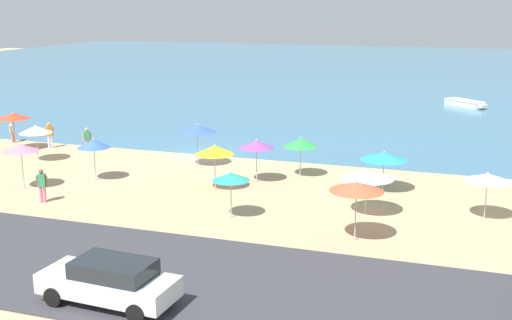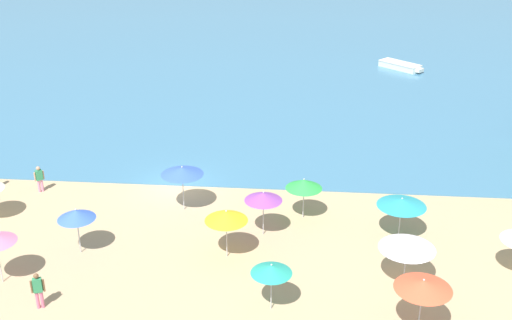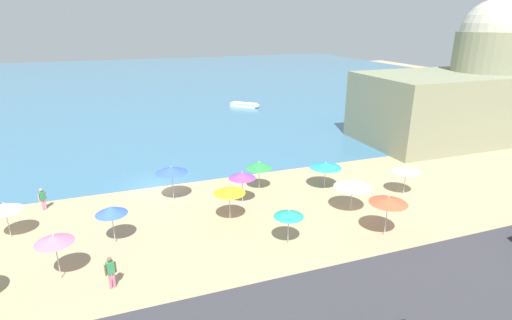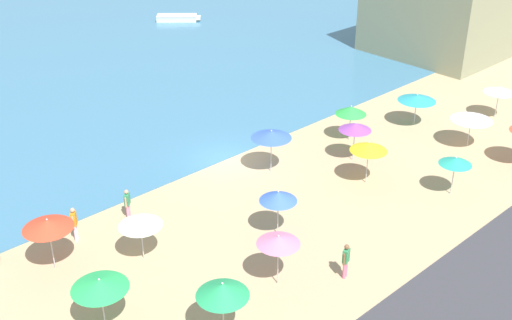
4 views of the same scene
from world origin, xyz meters
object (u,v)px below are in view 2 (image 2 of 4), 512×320
object	(u,v)px
beach_umbrella_3	(226,216)
beach_umbrella_15	(263,197)
beach_umbrella_6	(407,245)
bather_3	(38,289)
beach_umbrella_12	(76,214)
beach_umbrella_13	(271,269)
skiff_nearshore	(401,66)
beach_umbrella_7	(304,184)
beach_umbrella_2	(423,285)
beach_umbrella_14	(182,171)
bather_1	(39,178)
beach_umbrella_9	(402,202)

from	to	relation	value
beach_umbrella_3	beach_umbrella_15	size ratio (longest dim) A/B	1.03
beach_umbrella_6	bather_3	xyz separation A→B (m)	(-15.39, -3.20, -0.97)
beach_umbrella_12	bather_3	bearing A→B (deg)	-92.90
beach_umbrella_3	beach_umbrella_13	distance (m)	4.52
beach_umbrella_13	skiff_nearshore	bearing A→B (deg)	75.38
skiff_nearshore	beach_umbrella_7	bearing A→B (deg)	-106.27
beach_umbrella_13	bather_3	xyz separation A→B (m)	(-9.63, -0.77, -1.00)
beach_umbrella_2	skiff_nearshore	xyz separation A→B (m)	(3.82, 38.25, -1.97)
beach_umbrella_12	skiff_nearshore	distance (m)	38.65
beach_umbrella_14	bather_3	bearing A→B (deg)	-115.58
bather_3	bather_1	bearing A→B (deg)	111.91
beach_umbrella_13	beach_umbrella_14	bearing A→B (deg)	122.37
beach_umbrella_7	beach_umbrella_12	xyz separation A→B (m)	(-10.58, -4.36, 0.10)
beach_umbrella_6	beach_umbrella_9	size ratio (longest dim) A/B	1.02
beach_umbrella_2	beach_umbrella_9	xyz separation A→B (m)	(0.13, 7.58, -0.43)
beach_umbrella_3	bather_1	world-z (taller)	beach_umbrella_3
skiff_nearshore	beach_umbrella_13	bearing A→B (deg)	-104.62
beach_umbrella_12	beach_umbrella_13	size ratio (longest dim) A/B	1.08
beach_umbrella_6	beach_umbrella_14	size ratio (longest dim) A/B	0.97
beach_umbrella_15	beach_umbrella_13	bearing A→B (deg)	-82.57
beach_umbrella_7	bather_1	distance (m)	15.16
beach_umbrella_3	beach_umbrella_14	distance (m)	5.35
beach_umbrella_12	bather_3	distance (m)	4.52
beach_umbrella_3	beach_umbrella_7	xyz separation A→B (m)	(3.52, 4.12, -0.21)
beach_umbrella_6	beach_umbrella_7	world-z (taller)	beach_umbrella_7
beach_umbrella_6	beach_umbrella_3	bearing A→B (deg)	170.13
skiff_nearshore	beach_umbrella_12	bearing A→B (deg)	-119.65
beach_umbrella_3	skiff_nearshore	size ratio (longest dim) A/B	0.63
beach_umbrella_13	beach_umbrella_14	world-z (taller)	beach_umbrella_14
beach_umbrella_12	bather_3	size ratio (longest dim) A/B	1.40
beach_umbrella_14	skiff_nearshore	distance (m)	32.55
beach_umbrella_3	bather_3	size ratio (longest dim) A/B	1.47
beach_umbrella_3	beach_umbrella_15	bearing A→B (deg)	54.69
beach_umbrella_12	beach_umbrella_13	distance (m)	10.07
beach_umbrella_13	skiff_nearshore	xyz separation A→B (m)	(9.70, 37.16, -1.60)
beach_umbrella_7	beach_umbrella_15	distance (m)	2.75
beach_umbrella_6	beach_umbrella_13	bearing A→B (deg)	-157.06
beach_umbrella_3	bather_3	distance (m)	8.71
bather_1	beach_umbrella_14	bearing A→B (deg)	-9.23
beach_umbrella_3	beach_umbrella_14	size ratio (longest dim) A/B	0.97
beach_umbrella_9	bather_3	size ratio (longest dim) A/B	1.45
beach_umbrella_2	beach_umbrella_9	world-z (taller)	beach_umbrella_2
skiff_nearshore	beach_umbrella_15	bearing A→B (deg)	-108.63
beach_umbrella_14	bather_3	size ratio (longest dim) A/B	1.52
beach_umbrella_6	skiff_nearshore	distance (m)	34.98
bather_1	bather_3	size ratio (longest dim) A/B	0.93
beach_umbrella_9	beach_umbrella_15	world-z (taller)	beach_umbrella_15
beach_umbrella_2	beach_umbrella_9	distance (m)	7.60
beach_umbrella_3	beach_umbrella_12	size ratio (longest dim) A/B	1.05
beach_umbrella_13	beach_umbrella_15	distance (m)	6.10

